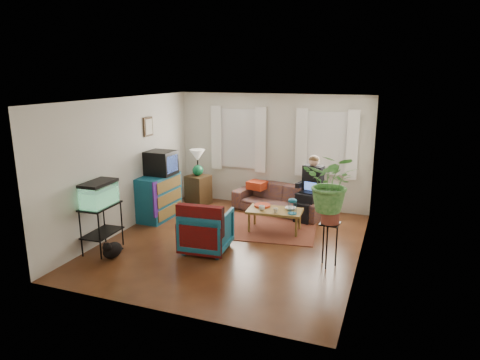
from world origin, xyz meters
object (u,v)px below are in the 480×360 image
at_px(side_table, 198,190).
at_px(aquarium_stand, 102,228).
at_px(coffee_table, 275,220).
at_px(sofa, 280,195).
at_px(armchair, 207,228).
at_px(plant_stand, 329,245).
at_px(dresser, 159,197).

distance_m(side_table, aquarium_stand, 3.12).
bearing_deg(aquarium_stand, coffee_table, 35.20).
height_order(sofa, aquarium_stand, aquarium_stand).
bearing_deg(aquarium_stand, armchair, 18.70).
height_order(side_table, plant_stand, plant_stand).
bearing_deg(aquarium_stand, side_table, 80.95).
relative_size(dresser, aquarium_stand, 1.27).
xyz_separation_m(armchair, coffee_table, (0.86, 1.32, -0.19)).
distance_m(side_table, dresser, 1.27).
xyz_separation_m(sofa, dresser, (-2.32, -1.30, 0.07)).
relative_size(side_table, aquarium_stand, 0.84).
relative_size(side_table, coffee_table, 0.65).
relative_size(aquarium_stand, armchair, 1.02).
xyz_separation_m(aquarium_stand, coffee_table, (2.56, 1.98, -0.19)).
height_order(sofa, plant_stand, sofa).
relative_size(aquarium_stand, coffee_table, 0.78).
bearing_deg(side_table, aquarium_stand, -96.45).
relative_size(sofa, dresser, 1.97).
xyz_separation_m(armchair, plant_stand, (2.11, 0.10, -0.04)).
bearing_deg(sofa, dresser, -137.13).
height_order(side_table, aquarium_stand, aquarium_stand).
bearing_deg(dresser, coffee_table, 4.04).
bearing_deg(aquarium_stand, sofa, 51.15).
height_order(side_table, armchair, armchair).
xyz_separation_m(side_table, plant_stand, (3.46, -2.34, 0.02)).
bearing_deg(coffee_table, dresser, 178.35).
distance_m(aquarium_stand, coffee_table, 3.24).
xyz_separation_m(sofa, coffee_table, (0.23, -1.19, -0.19)).
relative_size(sofa, aquarium_stand, 2.50).
relative_size(side_table, armchair, 0.85).
xyz_separation_m(dresser, coffee_table, (2.55, 0.11, -0.25)).
height_order(aquarium_stand, plant_stand, aquarium_stand).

